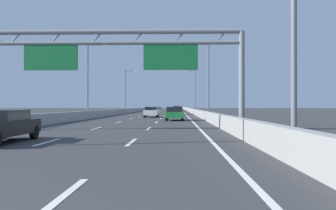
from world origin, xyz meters
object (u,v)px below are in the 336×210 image
(streetlamp_right_mid, at_px, (207,75))
(streetlamp_left_far, at_px, (126,88))
(white_car, at_px, (151,112))
(streetlamp_left_mid, at_px, (90,76))
(orange_car, at_px, (178,110))
(yellow_car, at_px, (177,108))
(sign_gantry, at_px, (116,54))
(streetlamp_right_far, at_px, (194,88))
(silver_car, at_px, (176,109))
(black_car, at_px, (0,126))
(green_car, at_px, (175,113))

(streetlamp_right_mid, relative_size, streetlamp_left_far, 1.00)
(streetlamp_right_mid, xyz_separation_m, white_car, (-7.22, 2.87, -4.66))
(streetlamp_left_mid, relative_size, orange_car, 2.19)
(yellow_car, bearing_deg, streetlamp_left_mid, -98.68)
(sign_gantry, distance_m, streetlamp_right_far, 55.30)
(streetlamp_left_mid, xyz_separation_m, silver_car, (10.96, 54.57, -4.62))
(yellow_car, xyz_separation_m, orange_car, (0.09, -55.75, -0.01))
(sign_gantry, xyz_separation_m, streetlamp_right_far, (7.57, 54.78, 0.60))
(black_car, height_order, white_car, white_car)
(streetlamp_right_far, bearing_deg, sign_gantry, -97.87)
(streetlamp_right_mid, bearing_deg, yellow_car, 92.90)
(streetlamp_left_mid, relative_size, streetlamp_left_far, 1.00)
(streetlamp_right_far, xyz_separation_m, silver_car, (-3.97, 22.25, -4.62))
(streetlamp_right_far, bearing_deg, green_car, -95.77)
(sign_gantry, relative_size, yellow_car, 3.85)
(silver_car, bearing_deg, streetlamp_left_far, -116.22)
(green_car, distance_m, black_car, 23.62)
(black_car, bearing_deg, sign_gantry, 63.56)
(streetlamp_right_far, distance_m, green_car, 40.05)
(streetlamp_right_far, distance_m, orange_car, 15.74)
(streetlamp_left_mid, height_order, streetlamp_right_far, same)
(black_car, bearing_deg, streetlamp_right_mid, 69.38)
(streetlamp_left_mid, relative_size, black_car, 2.07)
(green_car, bearing_deg, silver_car, 89.98)
(streetlamp_right_mid, height_order, yellow_car, streetlamp_right_mid)
(streetlamp_left_mid, distance_m, yellow_car, 74.47)
(yellow_car, distance_m, black_car, 103.50)
(white_car, bearing_deg, green_car, -72.37)
(green_car, bearing_deg, streetlamp_left_far, 105.45)
(streetlamp_right_mid, distance_m, orange_car, 18.68)
(yellow_car, bearing_deg, streetlamp_right_far, -84.84)
(streetlamp_left_mid, distance_m, orange_car, 21.53)
(streetlamp_left_far, height_order, silver_car, streetlamp_left_far)
(streetlamp_left_mid, bearing_deg, sign_gantry, -71.85)
(streetlamp_right_mid, bearing_deg, sign_gantry, -108.62)
(streetlamp_right_mid, xyz_separation_m, streetlamp_left_far, (-14.93, 32.31, 0.00))
(silver_car, bearing_deg, streetlamp_right_mid, -85.84)
(streetlamp_left_mid, distance_m, black_car, 30.35)
(black_car, distance_m, orange_car, 48.08)
(yellow_car, relative_size, black_car, 0.90)
(sign_gantry, distance_m, silver_car, 77.22)
(black_car, bearing_deg, streetlamp_right_far, 79.78)
(streetlamp_right_mid, height_order, black_car, streetlamp_right_mid)
(streetlamp_right_mid, relative_size, white_car, 2.24)
(white_car, bearing_deg, black_car, -96.95)
(silver_car, bearing_deg, streetlamp_left_mid, -101.36)
(streetlamp_right_far, bearing_deg, silver_car, 100.11)
(streetlamp_left_far, distance_m, streetlamp_right_far, 14.93)
(sign_gantry, distance_m, green_car, 16.14)
(streetlamp_left_far, bearing_deg, orange_car, -52.23)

